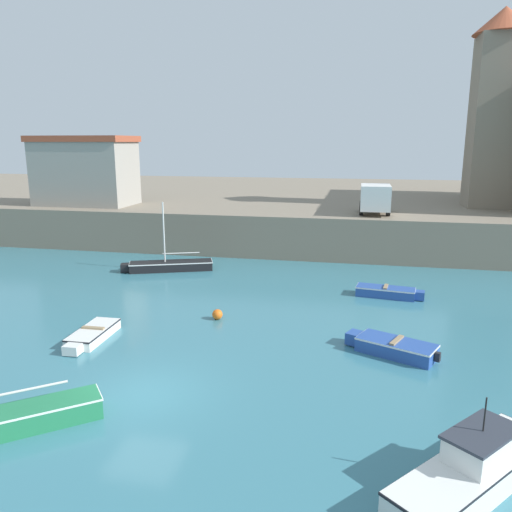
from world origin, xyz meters
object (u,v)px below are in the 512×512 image
object	(u,v)px
motorboat_white_2	(477,467)
truck_on_quay	(375,198)
dinghy_blue_0	(393,347)
mooring_buoy	(217,314)
dinghy_white_4	(92,334)
sailboat_black_3	(169,265)
harbor_shed_near_wharf	(85,170)
dinghy_blue_5	(387,292)

from	to	relation	value
motorboat_white_2	truck_on_quay	size ratio (longest dim) A/B	1.24
dinghy_blue_0	mooring_buoy	xyz separation A→B (m)	(-8.12, 2.44, -0.07)
mooring_buoy	dinghy_white_4	bearing A→B (deg)	-142.33
dinghy_blue_0	motorboat_white_2	distance (m)	7.97
dinghy_blue_0	motorboat_white_2	bearing A→B (deg)	-78.61
sailboat_black_3	motorboat_white_2	bearing A→B (deg)	-50.37
dinghy_white_4	harbor_shed_near_wharf	xyz separation A→B (m)	(-11.80, 20.40, 5.81)
dinghy_blue_5	harbor_shed_near_wharf	world-z (taller)	harbor_shed_near_wharf
sailboat_black_3	dinghy_blue_5	bearing A→B (deg)	-12.16
dinghy_white_4	mooring_buoy	world-z (taller)	dinghy_white_4
mooring_buoy	harbor_shed_near_wharf	distance (m)	24.22
dinghy_blue_0	mooring_buoy	size ratio (longest dim) A/B	7.42
dinghy_blue_0	truck_on_quay	size ratio (longest dim) A/B	0.87
dinghy_blue_0	mooring_buoy	distance (m)	8.48
mooring_buoy	motorboat_white_2	bearing A→B (deg)	-46.60
motorboat_white_2	harbor_shed_near_wharf	bearing A→B (deg)	133.96
dinghy_white_4	mooring_buoy	size ratio (longest dim) A/B	6.87
truck_on_quay	sailboat_black_3	bearing A→B (deg)	-150.52
harbor_shed_near_wharf	truck_on_quay	bearing A→B (deg)	-1.93
sailboat_black_3	dinghy_blue_5	distance (m)	14.37
sailboat_black_3	truck_on_quay	xyz separation A→B (m)	(13.38, 7.56, 4.03)
mooring_buoy	truck_on_quay	world-z (taller)	truck_on_quay
dinghy_white_4	harbor_shed_near_wharf	world-z (taller)	harbor_shed_near_wharf
sailboat_black_3	harbor_shed_near_wharf	world-z (taller)	harbor_shed_near_wharf
dinghy_white_4	truck_on_quay	bearing A→B (deg)	58.08
dinghy_blue_5	harbor_shed_near_wharf	distance (m)	27.78
motorboat_white_2	dinghy_blue_5	distance (m)	15.75
dinghy_blue_5	harbor_shed_near_wharf	xyz separation A→B (m)	(-24.67, 11.40, 5.76)
motorboat_white_2	truck_on_quay	world-z (taller)	truck_on_quay
sailboat_black_3	dinghy_white_4	world-z (taller)	sailboat_black_3
motorboat_white_2	sailboat_black_3	world-z (taller)	sailboat_black_3
sailboat_black_3	harbor_shed_near_wharf	xyz separation A→B (m)	(-10.62, 8.37, 5.71)
sailboat_black_3	mooring_buoy	size ratio (longest dim) A/B	11.85
sailboat_black_3	mooring_buoy	world-z (taller)	sailboat_black_3
dinghy_white_4	motorboat_white_2	bearing A→B (deg)	-24.99
dinghy_blue_5	truck_on_quay	distance (m)	11.37
motorboat_white_2	truck_on_quay	distance (m)	26.63
motorboat_white_2	sailboat_black_3	size ratio (longest dim) A/B	0.90
truck_on_quay	dinghy_blue_5	bearing A→B (deg)	-86.41
dinghy_blue_0	dinghy_blue_5	world-z (taller)	dinghy_blue_0
dinghy_white_4	truck_on_quay	world-z (taller)	truck_on_quay
dinghy_blue_0	mooring_buoy	bearing A→B (deg)	163.27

